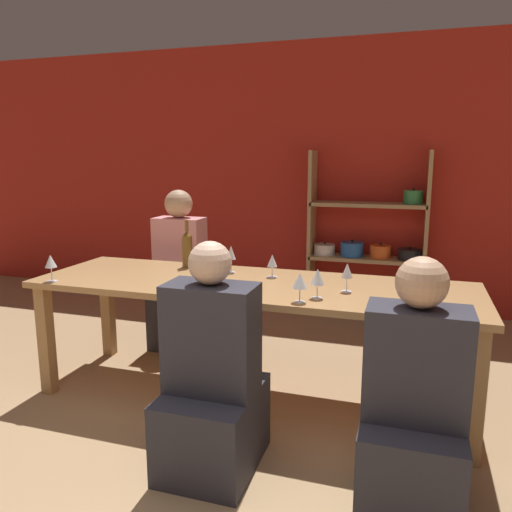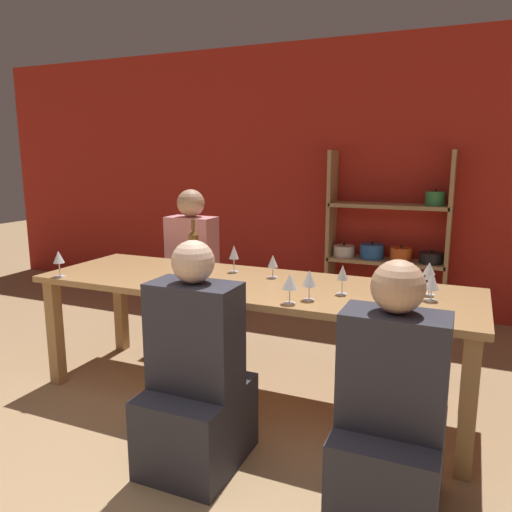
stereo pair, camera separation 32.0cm
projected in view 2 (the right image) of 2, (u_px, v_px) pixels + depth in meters
The scene contains 18 objects.
wall_back_red at pixel (340, 177), 5.09m from camera, with size 8.80×0.06×2.70m.
shelf_unit at pixel (387, 257), 4.84m from camera, with size 1.14×0.30×1.62m.
dining_table at pixel (250, 295), 3.16m from camera, with size 2.78×0.86×0.78m.
wine_bottle_green at pixel (193, 247), 3.61m from camera, with size 0.07×0.07×0.34m.
wine_glass_white_a at pixel (309, 279), 2.73m from camera, with size 0.08×0.08×0.17m.
wine_glass_red_a at pixel (432, 283), 2.72m from camera, with size 0.08×0.08×0.15m.
wine_glass_red_b at pixel (273, 262), 3.24m from camera, with size 0.07×0.07×0.15m.
wine_glass_white_b at pixel (59, 258), 3.27m from camera, with size 0.07×0.07×0.17m.
wine_glass_white_c at pixel (429, 269), 3.05m from camera, with size 0.08×0.08×0.14m.
wine_glass_red_c at pixel (430, 275), 2.83m from camera, with size 0.07×0.07×0.17m.
wine_glass_empty_a at pixel (196, 264), 3.22m from camera, with size 0.06×0.06×0.14m.
wine_glass_white_d at pixel (290, 282), 2.67m from camera, with size 0.08×0.08×0.16m.
wine_glass_empty_b at pixel (343, 273), 2.84m from camera, with size 0.07×0.07×0.17m.
wine_glass_red_d at pixel (234, 253), 3.40m from camera, with size 0.07×0.07×0.19m.
cell_phone at pixel (407, 304), 2.67m from camera, with size 0.08×0.15×0.01m.
person_near_a at pixel (390, 427), 2.14m from camera, with size 0.44×0.55×1.15m.
person_far_a at pixel (193, 286), 4.20m from camera, with size 0.40×0.50×1.30m.
person_near_b at pixel (196, 386), 2.51m from camera, with size 0.45×0.56×1.17m.
Camera 2 is at (1.26, -1.23, 1.55)m, focal length 35.00 mm.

